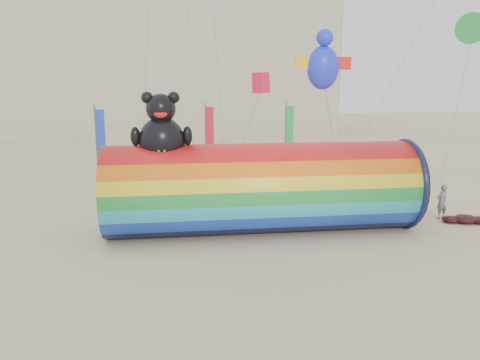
{
  "coord_description": "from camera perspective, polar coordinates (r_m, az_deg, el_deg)",
  "views": [
    {
      "loc": [
        -2.18,
        -18.48,
        6.64
      ],
      "look_at": [
        0.5,
        1.5,
        2.4
      ],
      "focal_mm": 35.0,
      "sensor_mm": 36.0,
      "label": 1
    }
  ],
  "objects": [
    {
      "name": "fabric_bundle",
      "position": [
        25.08,
        26.08,
        -4.31
      ],
      "size": [
        2.62,
        1.35,
        0.41
      ],
      "color": "#3F0B0F",
      "rests_on": "ground"
    },
    {
      "name": "hotel_building",
      "position": [
        65.28,
        -16.84,
        14.61
      ],
      "size": [
        60.4,
        15.4,
        20.6
      ],
      "color": "#B7AD99",
      "rests_on": "ground"
    },
    {
      "name": "kite_handler",
      "position": [
        25.14,
        23.39,
        -2.41
      ],
      "size": [
        0.72,
        0.57,
        1.72
      ],
      "primitive_type": "imported",
      "rotation": [
        0.0,
        0.0,
        3.43
      ],
      "color": "slate",
      "rests_on": "ground"
    },
    {
      "name": "windsock_assembly",
      "position": [
        20.86,
        2.65,
        -0.69
      ],
      "size": [
        13.76,
        4.19,
        6.35
      ],
      "color": "red",
      "rests_on": "ground"
    },
    {
      "name": "festival_banners",
      "position": [
        33.28,
        -4.48,
        4.93
      ],
      "size": [
        13.9,
        2.89,
        5.2
      ],
      "color": "#59595E",
      "rests_on": "ground"
    },
    {
      "name": "ground",
      "position": [
        19.76,
        -0.87,
        -7.76
      ],
      "size": [
        160.0,
        160.0,
        0.0
      ],
      "primitive_type": "plane",
      "color": "#CCB58C",
      "rests_on": "ground"
    }
  ]
}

